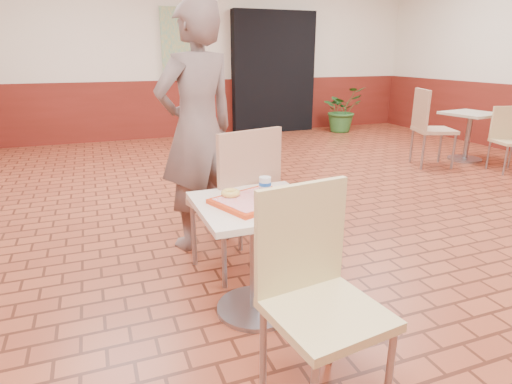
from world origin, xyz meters
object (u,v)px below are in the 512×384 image
object	(u,v)px
long_john_donut	(266,193)
chair_main_front	(316,287)
paper_cup	(265,184)
potted_plant	(342,109)
chair_main_back	(239,195)
main_table	(256,239)
customer	(198,130)
serving_tray	(256,200)
chair_second_left	(429,124)
chair_second_front	(508,135)
ring_donut	(231,193)
second_table	(469,128)

from	to	relation	value
long_john_donut	chair_main_front	bearing A→B (deg)	-94.35
paper_cup	potted_plant	xyz separation A→B (m)	(3.63, 5.04, -0.32)
paper_cup	chair_main_front	bearing A→B (deg)	-96.05
chair_main_back	paper_cup	size ratio (longest dim) A/B	11.68
main_table	customer	distance (m)	1.14
long_john_donut	paper_cup	size ratio (longest dim) A/B	1.62
main_table	chair_main_back	bearing A→B (deg)	82.56
serving_tray	chair_second_left	distance (m)	4.13
main_table	long_john_donut	world-z (taller)	long_john_donut
main_table	chair_second_front	xyz separation A→B (m)	(4.15, 1.86, -0.00)
chair_main_front	chair_second_front	xyz separation A→B (m)	(4.15, 2.55, -0.08)
serving_tray	long_john_donut	bearing A→B (deg)	-2.74
chair_main_front	potted_plant	world-z (taller)	chair_main_front
ring_donut	paper_cup	size ratio (longest dim) A/B	1.22
long_john_donut	potted_plant	bearing A→B (deg)	54.53
main_table	ring_donut	world-z (taller)	ring_donut
customer	ring_donut	distance (m)	0.98
ring_donut	paper_cup	world-z (taller)	paper_cup
main_table	chair_main_front	bearing A→B (deg)	-89.63
chair_main_front	customer	world-z (taller)	customer
ring_donut	long_john_donut	bearing A→B (deg)	-25.67
potted_plant	chair_second_front	bearing A→B (deg)	-82.37
chair_main_back	serving_tray	xyz separation A→B (m)	(-0.06, -0.47, 0.13)
long_john_donut	paper_cup	world-z (taller)	paper_cup
customer	second_table	world-z (taller)	customer
potted_plant	chair_main_back	bearing A→B (deg)	-128.11
chair_main_back	paper_cup	world-z (taller)	chair_main_back
main_table	long_john_donut	distance (m)	0.27
serving_tray	potted_plant	size ratio (longest dim) A/B	0.51
potted_plant	customer	bearing A→B (deg)	-132.78
ring_donut	paper_cup	xyz separation A→B (m)	(0.21, 0.00, 0.03)
chair_main_back	chair_main_front	bearing A→B (deg)	71.37
long_john_donut	potted_plant	size ratio (longest dim) A/B	0.16
customer	long_john_donut	xyz separation A→B (m)	(0.12, -1.04, -0.19)
chair_main_back	chair_second_front	xyz separation A→B (m)	(4.09, 1.38, -0.11)
chair_main_back	serving_tray	distance (m)	0.49
chair_second_front	customer	bearing A→B (deg)	-156.92
long_john_donut	second_table	size ratio (longest dim) A/B	0.21
long_john_donut	chair_second_front	bearing A→B (deg)	24.44
serving_tray	chair_main_back	bearing A→B (deg)	82.56
customer	chair_second_left	size ratio (longest dim) A/B	1.80
paper_cup	second_table	bearing A→B (deg)	30.47
serving_tray	chair_second_front	distance (m)	4.55
chair_main_front	long_john_donut	size ratio (longest dim) A/B	6.78
customer	chair_second_front	distance (m)	4.32
main_table	chair_second_left	distance (m)	4.13
ring_donut	second_table	distance (m)	4.88
serving_tray	second_table	xyz separation A→B (m)	(4.13, 2.47, -0.24)
second_table	chair_second_left	world-z (taller)	chair_second_left
chair_main_back	paper_cup	xyz separation A→B (m)	(0.02, -0.39, 0.18)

